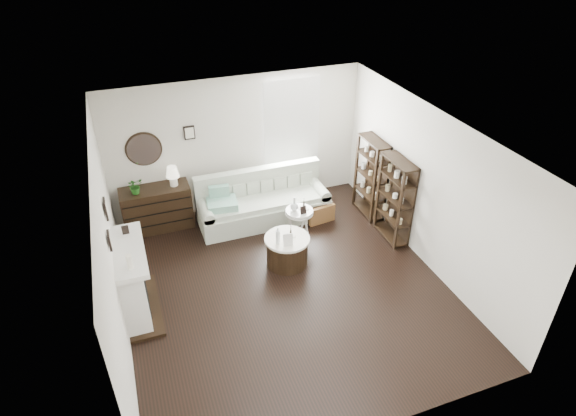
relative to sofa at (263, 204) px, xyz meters
name	(u,v)px	position (x,y,z in m)	size (l,w,h in m)	color
room	(274,129)	(0.46, 0.62, 1.27)	(5.50, 5.50, 5.50)	black
fireplace	(133,283)	(-2.59, -1.78, 0.21)	(0.50, 1.40, 1.84)	white
shelf_unit_far	(371,177)	(2.06, -0.53, 0.48)	(0.30, 0.80, 1.60)	black
shelf_unit_near	(395,200)	(2.06, -1.43, 0.48)	(0.30, 0.80, 1.60)	black
sofa	(263,204)	(0.00, 0.00, 0.00)	(2.53, 0.88, 0.98)	#AEB8A4
quilt	(222,204)	(-0.83, -0.13, 0.25)	(0.55, 0.45, 0.14)	#227C63
suitcase	(321,214)	(1.03, -0.52, -0.14)	(0.54, 0.18, 0.36)	brown
dresser	(157,208)	(-1.97, 0.39, 0.10)	(1.28, 0.55, 0.85)	black
table_lamp	(173,176)	(-1.60, 0.39, 0.72)	(0.25, 0.25, 0.39)	#EBE2C6
potted_plant	(135,186)	(-2.29, 0.34, 0.68)	(0.27, 0.23, 0.30)	#1E5618
drum_table	(287,250)	(-0.04, -1.51, -0.05)	(0.78, 0.78, 0.54)	black
pedestal_table	(299,212)	(0.43, -0.88, 0.24)	(0.51, 0.51, 0.62)	white
eiffel_drum	(291,231)	(0.05, -1.45, 0.30)	(0.10, 0.10, 0.18)	black
bottle_drum	(278,236)	(-0.23, -1.59, 0.37)	(0.07, 0.07, 0.31)	silver
card_frame_drum	(288,240)	(-0.09, -1.70, 0.32)	(0.16, 0.01, 0.22)	silver
eiffel_ped	(304,204)	(0.53, -0.85, 0.39)	(0.11, 0.11, 0.19)	black
flask_ped	(294,204)	(0.34, -0.86, 0.43)	(0.15, 0.15, 0.28)	silver
card_frame_ped	(303,210)	(0.45, -1.01, 0.37)	(0.11, 0.01, 0.15)	black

